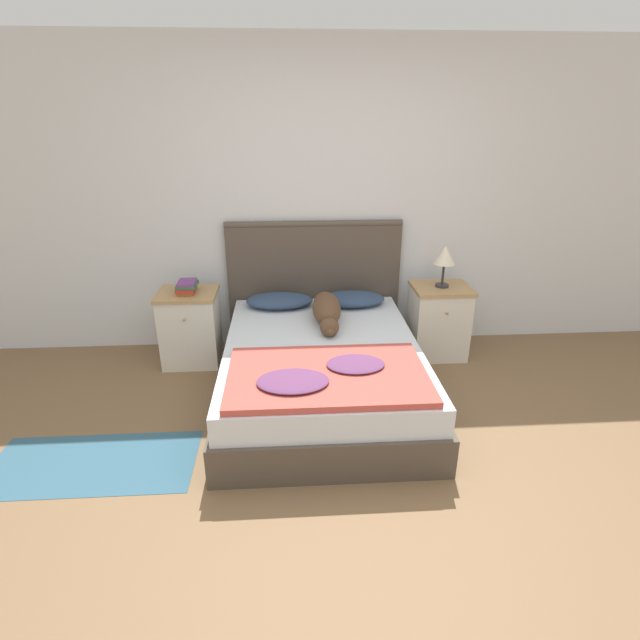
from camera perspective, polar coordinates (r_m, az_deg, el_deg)
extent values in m
plane|color=brown|center=(2.94, 4.67, -19.80)|extent=(16.00, 16.00, 0.00)
cube|color=silver|center=(4.34, 1.16, 13.34)|extent=(9.00, 0.06, 2.55)
cube|color=#4C4238|center=(3.72, 0.19, -7.10)|extent=(1.43, 1.91, 0.26)
cube|color=silver|center=(3.62, 0.20, -4.00)|extent=(1.37, 1.85, 0.19)
cube|color=#4C4238|center=(4.44, -0.67, 3.93)|extent=(1.51, 0.04, 1.10)
cylinder|color=#4C4238|center=(4.29, -0.70, 10.92)|extent=(1.51, 0.06, 0.06)
cube|color=silver|center=(4.31, -14.55, -1.00)|extent=(0.46, 0.39, 0.60)
cube|color=tan|center=(4.20, -14.97, 2.92)|extent=(0.48, 0.41, 0.03)
sphere|color=tan|center=(4.07, -15.26, 0.03)|extent=(0.02, 0.02, 0.02)
cube|color=silver|center=(4.42, 13.36, -0.28)|extent=(0.46, 0.39, 0.60)
cube|color=tan|center=(4.31, 13.73, 3.56)|extent=(0.48, 0.41, 0.03)
sphere|color=tan|center=(4.18, 14.33, 0.76)|extent=(0.02, 0.02, 0.02)
ellipsoid|color=navy|center=(4.23, -4.65, 2.23)|extent=(0.56, 0.32, 0.11)
ellipsoid|color=navy|center=(4.26, 3.64, 2.42)|extent=(0.56, 0.32, 0.11)
cube|color=#BC4C42|center=(3.11, 0.86, -6.37)|extent=(1.23, 0.78, 0.04)
ellipsoid|color=#663860|center=(2.98, -3.12, -6.98)|extent=(0.43, 0.31, 0.04)
ellipsoid|color=#663860|center=(3.18, 4.09, -5.03)|extent=(0.37, 0.27, 0.03)
ellipsoid|color=brown|center=(3.91, 0.75, 1.36)|extent=(0.22, 0.51, 0.21)
sphere|color=brown|center=(3.67, 1.09, -0.83)|extent=(0.14, 0.14, 0.14)
ellipsoid|color=brown|center=(3.61, 1.17, -1.37)|extent=(0.06, 0.08, 0.06)
cone|color=brown|center=(3.65, 0.47, -0.02)|extent=(0.05, 0.05, 0.05)
cone|color=brown|center=(3.66, 1.69, 0.01)|extent=(0.05, 0.05, 0.05)
ellipsoid|color=brown|center=(4.14, 0.98, 1.70)|extent=(0.15, 0.22, 0.08)
cube|color=gold|center=(4.19, -15.07, 3.22)|extent=(0.13, 0.18, 0.02)
cube|color=#AD2D28|center=(4.18, -15.02, 3.53)|extent=(0.15, 0.23, 0.03)
cube|color=#337547|center=(4.18, -14.95, 3.91)|extent=(0.16, 0.19, 0.02)
cube|color=#703D7F|center=(4.17, -14.99, 4.18)|extent=(0.14, 0.18, 0.02)
cylinder|color=#2D2D33|center=(4.31, 13.76, 3.86)|extent=(0.11, 0.11, 0.02)
cylinder|color=#2D2D33|center=(4.28, 13.89, 5.11)|extent=(0.02, 0.02, 0.18)
cone|color=beige|center=(4.23, 14.10, 7.25)|extent=(0.17, 0.17, 0.15)
cube|color=#335B70|center=(3.45, -24.50, -14.69)|extent=(1.24, 0.59, 0.00)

